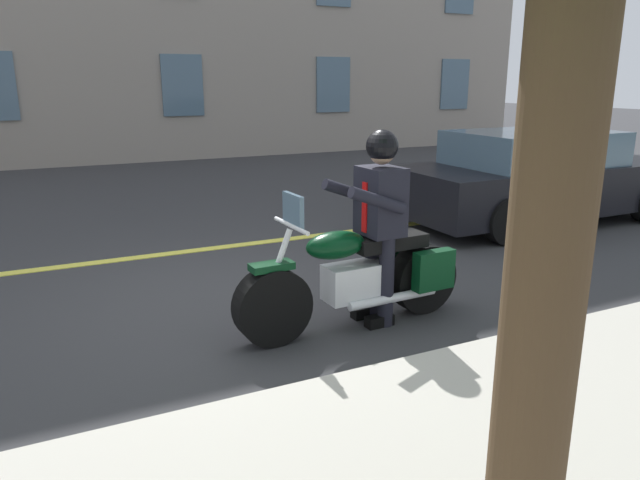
{
  "coord_description": "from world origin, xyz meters",
  "views": [
    {
      "loc": [
        1.66,
        5.36,
        2.15
      ],
      "look_at": [
        -0.59,
        0.71,
        0.75
      ],
      "focal_mm": 33.3,
      "sensor_mm": 36.0,
      "label": 1
    }
  ],
  "objects": [
    {
      "name": "ground_plane",
      "position": [
        0.0,
        0.0,
        0.0
      ],
      "size": [
        80.0,
        80.0,
        0.0
      ],
      "primitive_type": "plane",
      "color": "#333335"
    },
    {
      "name": "lane_center_stripe",
      "position": [
        0.0,
        -2.0,
        0.01
      ],
      "size": [
        60.0,
        0.16,
        0.01
      ],
      "primitive_type": "cube",
      "color": "#E5DB4C",
      "rests_on": "ground_plane"
    },
    {
      "name": "motorcycle_main",
      "position": [
        -0.83,
        1.02,
        0.45
      ],
      "size": [
        2.22,
        0.64,
        1.26
      ],
      "color": "black",
      "rests_on": "ground_plane"
    },
    {
      "name": "rider_main",
      "position": [
        -1.02,
        1.0,
        1.04
      ],
      "size": [
        0.63,
        0.56,
        1.74
      ],
      "color": "black",
      "rests_on": "ground_plane"
    },
    {
      "name": "car_dark",
      "position": [
        -5.33,
        -1.36,
        0.69
      ],
      "size": [
        4.6,
        1.92,
        1.4
      ],
      "color": "black",
      "rests_on": "ground_plane"
    }
  ]
}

